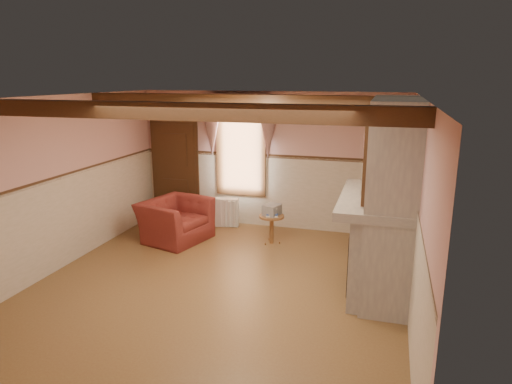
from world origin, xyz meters
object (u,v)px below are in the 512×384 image
(radiator, at_px, (222,212))
(mantel_clock, at_px, (380,179))
(oil_lamp, at_px, (380,179))
(armchair, at_px, (175,220))
(side_table, at_px, (272,229))
(bowl, at_px, (378,196))

(radiator, bearing_deg, mantel_clock, -33.74)
(radiator, bearing_deg, oil_lamp, -36.59)
(armchair, bearing_deg, radiator, -12.62)
(radiator, xyz_separation_m, mantel_clock, (3.19, -1.39, 1.22))
(side_table, xyz_separation_m, radiator, (-1.27, 0.71, 0.02))
(bowl, bearing_deg, oil_lamp, 90.00)
(radiator, distance_m, mantel_clock, 3.68)
(bowl, relative_size, mantel_clock, 1.44)
(oil_lamp, bearing_deg, armchair, 172.05)
(radiator, xyz_separation_m, oil_lamp, (3.19, -1.58, 1.26))
(armchair, bearing_deg, bowl, -92.42)
(side_table, relative_size, oil_lamp, 1.96)
(bowl, distance_m, mantel_clock, 0.87)
(side_table, bearing_deg, oil_lamp, -24.28)
(side_table, distance_m, oil_lamp, 2.47)
(armchair, height_order, side_table, armchair)
(bowl, distance_m, oil_lamp, 0.68)
(armchair, relative_size, bowl, 3.51)
(armchair, xyz_separation_m, side_table, (1.83, 0.34, -0.12))
(armchair, relative_size, oil_lamp, 4.34)
(armchair, xyz_separation_m, bowl, (3.75, -1.20, 1.07))
(mantel_clock, bearing_deg, armchair, 174.97)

